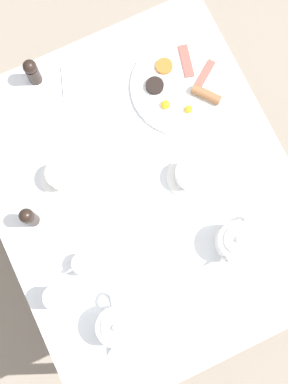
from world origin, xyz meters
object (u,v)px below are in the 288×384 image
(water_glass_tall, at_px, (57,297))
(spoon_for_tea, at_px, (194,312))
(teacup_with_saucer_right, at_px, (190,175))
(salt_grinder, at_px, (29,217))
(teacup_with_saucer_left, at_px, (62,176))
(breakfast_plate, at_px, (181,87))
(teapot_far, at_px, (117,326))
(teapot_near, at_px, (236,241))
(creamer_jug, at_px, (84,264))
(fork_by_plate, at_px, (146,226))
(knife_by_plate, at_px, (4,143))
(pepper_grinder, at_px, (32,71))
(napkin_folded, at_px, (87,82))

(water_glass_tall, relative_size, spoon_for_tea, 0.63)
(teacup_with_saucer_right, relative_size, salt_grinder, 1.18)
(teacup_with_saucer_left, bearing_deg, salt_grinder, 30.57)
(breakfast_plate, distance_m, teacup_with_saucer_left, 0.46)
(teapot_far, relative_size, teacup_with_saucer_right, 1.36)
(teacup_with_saucer_right, bearing_deg, teapot_near, 97.48)
(creamer_jug, height_order, fork_by_plate, creamer_jug)
(water_glass_tall, bearing_deg, breakfast_plate, -144.73)
(breakfast_plate, distance_m, teapot_far, 0.75)
(teapot_far, bearing_deg, teacup_with_saucer_right, 145.37)
(fork_by_plate, distance_m, knife_by_plate, 0.51)
(salt_grinder, height_order, knife_by_plate, salt_grinder)
(creamer_jug, height_order, pepper_grinder, pepper_grinder)
(salt_grinder, bearing_deg, water_glass_tall, 85.72)
(pepper_grinder, distance_m, spoon_for_tea, 0.87)
(teapot_far, distance_m, spoon_for_tea, 0.23)
(breakfast_plate, height_order, spoon_for_tea, breakfast_plate)
(napkin_folded, xyz_separation_m, spoon_for_tea, (0.01, 0.78, -0.00))
(spoon_for_tea, bearing_deg, teacup_with_saucer_left, -71.02)
(pepper_grinder, distance_m, knife_by_plate, 0.23)
(pepper_grinder, height_order, knife_by_plate, pepper_grinder)
(creamer_jug, relative_size, spoon_for_tea, 0.53)
(creamer_jug, relative_size, pepper_grinder, 0.74)
(teapot_near, xyz_separation_m, water_glass_tall, (0.53, -0.07, 0.00))
(breakfast_plate, relative_size, teacup_with_saucer_right, 2.29)
(teapot_near, relative_size, salt_grinder, 1.49)
(teapot_near, height_order, teacup_with_saucer_left, teapot_near)
(teapot_far, xyz_separation_m, spoon_for_tea, (-0.22, 0.06, -0.05))
(breakfast_plate, bearing_deg, napkin_folded, -28.86)
(breakfast_plate, xyz_separation_m, knife_by_plate, (0.57, -0.07, -0.01))
(water_glass_tall, bearing_deg, teacup_with_saucer_right, -162.15)
(teapot_far, relative_size, knife_by_plate, 1.13)
(fork_by_plate, bearing_deg, teapot_near, 143.82)
(fork_by_plate, relative_size, spoon_for_tea, 1.05)
(teapot_far, bearing_deg, teacup_with_saucer_left, -167.49)
(teapot_far, height_order, creamer_jug, teapot_far)
(water_glass_tall, xyz_separation_m, spoon_for_tea, (-0.33, 0.21, -0.05))
(water_glass_tall, height_order, knife_by_plate, water_glass_tall)
(teacup_with_saucer_left, bearing_deg, fork_by_plate, 124.26)
(knife_by_plate, xyz_separation_m, spoon_for_tea, (-0.30, 0.71, 0.00))
(fork_by_plate, bearing_deg, pepper_grinder, -78.66)
(teapot_far, distance_m, knife_by_plate, 0.65)
(teapot_near, bearing_deg, salt_grinder, -61.23)
(teacup_with_saucer_left, xyz_separation_m, teacup_with_saucer_right, (-0.35, 0.16, -0.00))
(creamer_jug, relative_size, fork_by_plate, 0.51)
(breakfast_plate, height_order, creamer_jug, creamer_jug)
(teapot_near, distance_m, pepper_grinder, 0.79)
(teacup_with_saucer_left, distance_m, pepper_grinder, 0.33)
(napkin_folded, xyz_separation_m, knife_by_plate, (0.31, 0.07, -0.00))
(teapot_far, bearing_deg, breakfast_plate, 156.39)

